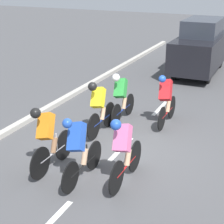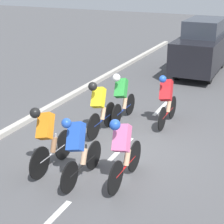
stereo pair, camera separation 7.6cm
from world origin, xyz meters
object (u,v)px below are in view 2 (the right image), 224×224
Objects in this scene: cyclist_blue at (78,147)px; support_car at (202,47)px; cyclist_green at (122,96)px; cyclist_yellow at (99,106)px; cyclist_pink at (123,149)px; cyclist_orange at (47,136)px; cyclist_red at (167,99)px.

support_car is (-0.38, -9.90, 0.35)m from cyclist_blue.
cyclist_yellow is at bearing 80.77° from cyclist_green.
cyclist_pink reaches higher than cyclist_blue.
cyclist_blue is 0.99× the size of cyclist_pink.
cyclist_orange reaches higher than cyclist_pink.
cyclist_red is at bearing 93.32° from support_car.
support_car reaches higher than cyclist_yellow.
cyclist_green is 1.00× the size of cyclist_yellow.
cyclist_green is 0.98× the size of cyclist_blue.
cyclist_green is 1.29m from cyclist_red.
support_car is (-1.24, -9.75, 0.33)m from cyclist_orange.
cyclist_orange reaches higher than cyclist_yellow.
cyclist_orange is at bearing -10.11° from cyclist_blue.
support_car is at bearing -97.23° from cyclist_orange.
cyclist_orange is at bearing 84.31° from cyclist_green.
cyclist_blue is at bearing 169.89° from cyclist_orange.
cyclist_orange is (0.85, -0.15, 0.02)m from cyclist_blue.
cyclist_green is 3.45m from cyclist_pink.
cyclist_blue is 0.93m from cyclist_pink.
cyclist_pink is 2.59m from cyclist_yellow.
cyclist_red is 3.42m from cyclist_pink.
cyclist_green is 0.38× the size of support_car.
cyclist_orange is at bearing 65.97° from cyclist_red.
cyclist_green is 3.32m from cyclist_orange.
cyclist_green is at bearing 81.98° from support_car.
cyclist_orange reaches higher than cyclist_blue.
cyclist_yellow is at bearing -93.93° from cyclist_orange.
cyclist_green is at bearing -66.06° from cyclist_pink.
cyclist_blue is 0.39× the size of support_car.
support_car is at bearing -86.68° from cyclist_red.
cyclist_pink is (-0.13, 3.42, -0.00)m from cyclist_red.
cyclist_blue is 1.01× the size of cyclist_orange.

